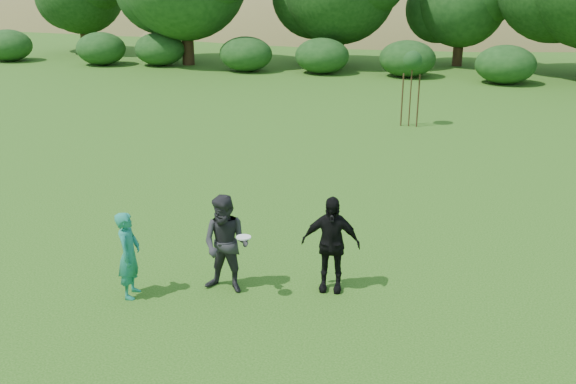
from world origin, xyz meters
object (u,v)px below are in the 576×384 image
player_teal (129,255)px  sapling (413,63)px  player_black (331,244)px  player_grey (226,244)px

player_teal → sapling: 15.41m
player_teal → player_black: (3.52, 1.24, 0.11)m
player_black → sapling: 13.71m
player_grey → sapling: 14.43m
player_black → player_teal: bearing=-167.2°
player_grey → player_black: player_grey is taller
sapling → player_teal: bearing=-104.1°
player_teal → player_grey: (1.65, 0.66, 0.12)m
player_teal → sapling: size_ratio=0.59×
player_grey → player_teal: bearing=-155.6°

